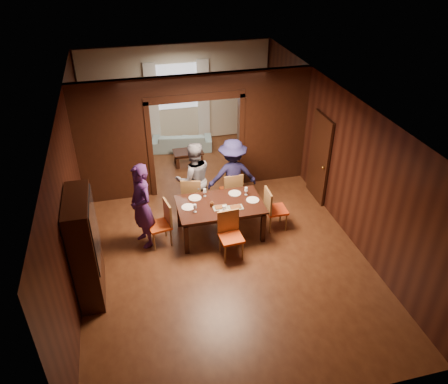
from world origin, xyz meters
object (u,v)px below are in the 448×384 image
object	(u,v)px
sofa	(182,141)
coffee_table	(188,158)
chair_left	(159,224)
hutch	(85,248)
chair_far_l	(192,195)
person_grey	(194,179)
chair_right	(276,209)
dining_table	(220,219)
person_purple	(142,206)
person_navy	(233,175)
chair_near	(231,236)
chair_far_r	(231,190)

from	to	relation	value
sofa	coffee_table	size ratio (longest dim) A/B	2.16
chair_left	hutch	size ratio (longest dim) A/B	0.48
chair_left	chair_far_l	xyz separation A→B (m)	(0.86, 0.94, 0.00)
coffee_table	sofa	bearing A→B (deg)	90.69
person_grey	coffee_table	bearing A→B (deg)	-101.02
chair_right	dining_table	bearing A→B (deg)	87.19
person_grey	dining_table	xyz separation A→B (m)	(0.37, -0.96, -0.49)
chair_far_l	sofa	bearing A→B (deg)	-79.73
person_purple	person_navy	bearing A→B (deg)	90.26
chair_near	person_navy	bearing A→B (deg)	70.76
sofa	chair_left	distance (m)	4.42
chair_near	coffee_table	bearing A→B (deg)	88.68
person_navy	chair_far_l	distance (m)	1.02
coffee_table	chair_near	xyz separation A→B (m)	(0.17, -4.03, 0.28)
person_navy	hutch	xyz separation A→B (m)	(-3.15, -2.02, 0.13)
chair_near	chair_far_r	bearing A→B (deg)	71.79
person_grey	chair_right	bearing A→B (deg)	142.31
chair_left	chair_right	bearing A→B (deg)	77.94
sofa	chair_right	distance (m)	4.52
coffee_table	chair_near	size ratio (longest dim) A/B	0.82
person_grey	coffee_table	distance (m)	2.41
person_grey	hutch	size ratio (longest dim) A/B	0.87
person_navy	coffee_table	world-z (taller)	person_navy
chair_left	chair_near	size ratio (longest dim) A/B	1.00
chair_right	hutch	xyz separation A→B (m)	(-3.87, -1.05, 0.52)
chair_right	hutch	distance (m)	4.04
person_navy	chair_near	size ratio (longest dim) A/B	1.79
person_grey	dining_table	size ratio (longest dim) A/B	0.98
person_purple	person_grey	world-z (taller)	person_purple
person_grey	sofa	world-z (taller)	person_grey
dining_table	chair_near	world-z (taller)	chair_near
coffee_table	person_purple	bearing A→B (deg)	-114.64
person_grey	chair_near	world-z (taller)	person_grey
sofa	chair_right	bearing A→B (deg)	117.16
chair_far_l	chair_near	distance (m)	1.74
chair_right	chair_far_l	distance (m)	1.93
person_purple	person_grey	xyz separation A→B (m)	(1.22, 0.89, -0.05)
person_purple	chair_left	world-z (taller)	person_purple
chair_far_r	hutch	size ratio (longest dim) A/B	0.48
person_grey	coffee_table	size ratio (longest dim) A/B	2.17
sofa	person_navy	bearing A→B (deg)	110.50
person_purple	dining_table	world-z (taller)	person_purple
person_purple	person_navy	distance (m)	2.26
person_grey	person_navy	world-z (taller)	person_navy
chair_far_r	hutch	world-z (taller)	hutch
sofa	chair_right	world-z (taller)	chair_right
dining_table	hutch	world-z (taller)	hutch
coffee_table	chair_left	size ratio (longest dim) A/B	0.82
chair_far_r	person_navy	bearing A→B (deg)	170.58
chair_far_r	sofa	bearing A→B (deg)	-81.63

